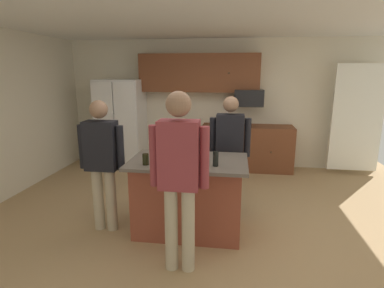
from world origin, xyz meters
name	(u,v)px	position (x,y,z in m)	size (l,w,h in m)	color
floor	(204,224)	(0.00, 0.00, 0.00)	(7.04, 7.04, 0.00)	tan
ceiling	(206,13)	(0.00, 0.00, 2.60)	(7.04, 7.04, 0.00)	white
back_wall	(219,104)	(0.00, 2.80, 1.30)	(6.40, 0.10, 2.60)	beige
french_door_window_panel	(357,118)	(2.60, 2.40, 1.10)	(0.90, 0.06, 2.00)	white
cabinet_run_upper	(199,73)	(-0.40, 2.60, 1.93)	(2.40, 0.38, 0.75)	brown
cabinet_run_lower	(247,148)	(0.60, 2.48, 0.45)	(1.80, 0.63, 0.90)	brown
refrigerator	(121,123)	(-2.00, 2.38, 0.90)	(0.91, 0.76, 1.80)	white
microwave_over_range	(249,98)	(0.60, 2.50, 1.45)	(0.56, 0.40, 0.32)	black
kitchen_island	(189,195)	(-0.18, -0.19, 0.47)	(1.41, 0.88, 0.92)	brown
person_host_foreground	(230,146)	(0.29, 0.52, 0.94)	(0.57, 0.22, 1.63)	#232D4C
person_guest_right	(179,171)	(-0.15, -0.98, 1.05)	(0.57, 0.24, 1.79)	tan
person_guest_by_door	(102,158)	(-1.23, -0.30, 0.94)	(0.57, 0.22, 1.64)	tan
mug_ceramic_white	(189,163)	(-0.13, -0.47, 0.98)	(0.13, 0.09, 0.11)	white
glass_dark_ale	(167,149)	(-0.49, 0.03, 0.99)	(0.07, 0.07, 0.13)	black
glass_pilsner	(216,159)	(0.16, -0.38, 1.00)	(0.06, 0.06, 0.16)	black
mug_blue_stoneware	(161,153)	(-0.55, -0.08, 0.97)	(0.12, 0.08, 0.10)	white
glass_short_whisky	(146,159)	(-0.64, -0.44, 0.99)	(0.07, 0.07, 0.13)	black
glass_stout_tall	(200,150)	(-0.07, 0.06, 0.99)	(0.06, 0.06, 0.14)	black
tumbler_amber	(190,148)	(-0.20, 0.06, 1.01)	(0.07, 0.07, 0.17)	black
serving_tray	(189,158)	(-0.18, -0.17, 0.94)	(0.44, 0.30, 0.04)	#B7B7BC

